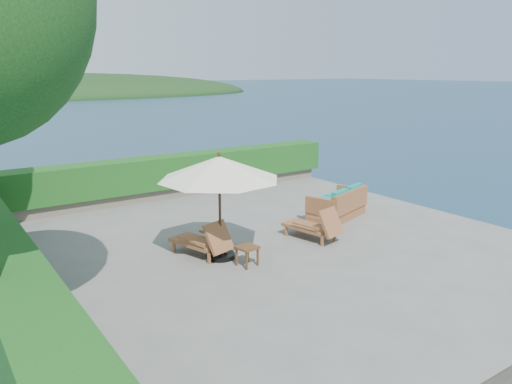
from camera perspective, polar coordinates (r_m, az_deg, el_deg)
ground at (r=11.89m, az=0.99°, el=-6.10°), size 12.00×12.00×0.00m
foundation at (r=12.51m, az=0.96°, el=-12.80°), size 12.00×12.00×3.00m
ocean at (r=13.22m, az=0.94°, el=-18.43°), size 600.00×600.00×0.00m
offshore_island at (r=152.56m, az=-22.87°, el=10.08°), size 126.00×57.60×12.60m
planter_wall_far at (r=16.53m, az=-10.32°, el=0.03°), size 12.00×0.60×0.36m
planter_wall_left at (r=9.93m, az=-26.88°, el=-10.71°), size 0.60×12.00×0.36m
hedge_far at (r=16.39m, az=-10.42°, el=2.31°), size 12.40×0.90×1.00m
patio_umbrella at (r=10.61m, az=-4.23°, el=2.63°), size 3.23×3.23×2.37m
lounge_left at (r=11.18m, az=-6.03°, el=-5.55°), size 1.01×1.60×0.86m
lounge_right at (r=12.26m, az=6.75°, el=-3.82°), size 0.90×1.58×0.86m
side_table at (r=10.58m, az=-1.02°, el=-6.62°), size 0.47×0.47×0.43m
wicker_loveseat at (r=14.14m, az=9.41°, el=-1.55°), size 2.05×1.47×0.91m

